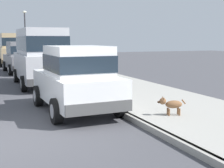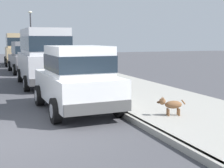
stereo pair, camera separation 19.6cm
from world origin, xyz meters
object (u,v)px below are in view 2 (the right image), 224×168
Objects in this scene: car_white_hatchback at (77,78)px; car_silver_van at (44,54)px; car_tan_van at (18,48)px; car_grey_sedan at (27,57)px; street_lamp at (31,30)px; dog_brown at (171,104)px.

car_silver_van reaches higher than car_white_hatchback.
car_grey_sedan is at bearing -90.04° from car_tan_van.
car_grey_sedan is 1.06× the size of street_lamp.
dog_brown is (1.91, -7.53, -0.97)m from car_silver_van.
dog_brown is at bearing -44.71° from car_white_hatchback.
car_grey_sedan reaches higher than dog_brown.
car_grey_sedan is 9.04m from street_lamp.
car_white_hatchback is at bearing -89.65° from car_grey_sedan.
car_silver_van and car_tan_van have the same top height.
car_tan_van is (0.00, 5.98, 0.41)m from car_grey_sedan.
street_lamp is (1.33, 14.78, 1.51)m from car_silver_van.
car_grey_sedan reaches higher than car_white_hatchback.
car_white_hatchback is 11.68m from car_grey_sedan.
car_white_hatchback is 17.67m from car_tan_van.
street_lamp is (1.34, 20.40, 1.93)m from car_white_hatchback.
car_white_hatchback is 5.17× the size of dog_brown.
car_silver_van is 6.63× the size of dog_brown.
car_white_hatchback is at bearing -90.13° from car_silver_van.
car_silver_van is at bearing 104.26° from dog_brown.
car_silver_van reaches higher than dog_brown.
dog_brown is 22.45m from street_lamp.
street_lamp is at bearing 62.78° from car_tan_van.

